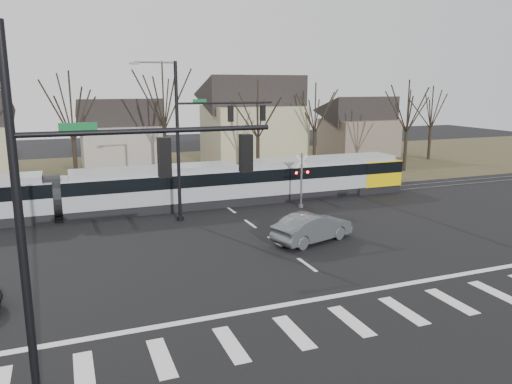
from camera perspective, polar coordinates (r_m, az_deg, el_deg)
name	(u,v)px	position (r m, az deg, el deg)	size (l,w,h in m)	color
ground	(327,279)	(23.53, 8.11, -9.83)	(140.00, 140.00, 0.00)	black
grass_verge	(176,170)	(52.81, -9.11, 2.46)	(140.00, 28.00, 0.01)	#38331E
crosswalk	(378,316)	(20.44, 13.74, -13.56)	(27.00, 2.60, 0.01)	silver
stop_line	(348,294)	(22.10, 10.43, -11.38)	(28.00, 0.35, 0.01)	silver
lane_dashes	(222,204)	(37.62, -3.88, -1.32)	(0.18, 30.00, 0.01)	silver
rail_pair	(223,204)	(37.43, -3.79, -1.35)	(90.00, 1.52, 0.06)	#59595E
tram	(154,187)	(36.11, -11.63, 0.59)	(40.46, 3.00, 3.07)	gray
sedan	(312,227)	(28.59, 6.47, -4.04)	(5.29, 3.20, 1.65)	#46494C
signal_pole_near_left	(88,208)	(13.29, -18.65, -1.80)	(9.28, 0.44, 10.20)	black
signal_pole_far	(202,133)	(32.70, -6.21, 6.72)	(9.28, 0.44, 10.20)	black
rail_crossing_signal	(301,182)	(36.14, 5.21, 1.14)	(1.08, 0.36, 4.00)	#59595B
tree_row	(210,126)	(46.89, -5.32, 7.51)	(59.20, 7.20, 10.00)	black
house_b	(120,131)	(55.45, -15.23, 6.78)	(8.64, 7.56, 7.65)	gray
house_c	(253,117)	(55.72, -0.35, 8.53)	(10.80, 8.64, 10.10)	tan
house_d	(359,124)	(64.41, 11.67, 7.65)	(8.64, 7.56, 7.65)	brown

